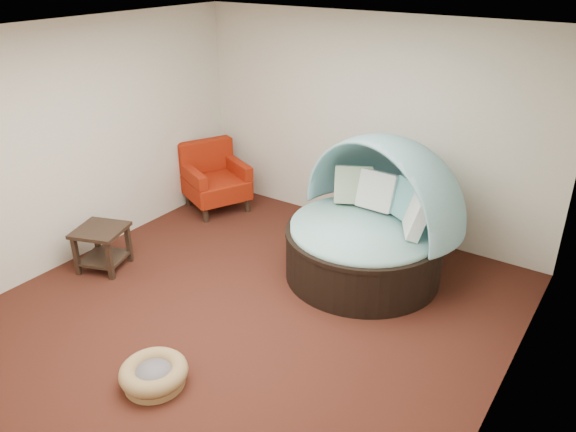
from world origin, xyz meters
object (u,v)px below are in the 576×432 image
Objects in this scene: canopy_daybed at (372,214)px; red_armchair at (214,179)px; side_table at (102,243)px; pet_basket at (154,374)px.

red_armchair is (-2.72, 0.41, -0.32)m from canopy_daybed.
red_armchair is at bearing -171.55° from canopy_daybed.
red_armchair is at bearing 91.54° from side_table.
side_table is at bearing -63.57° from red_armchair.
side_table is (0.06, -2.09, -0.11)m from red_armchair.
side_table is at bearing -130.78° from canopy_daybed.
pet_basket is 0.56× the size of red_armchair.
canopy_daybed is 2.92m from pet_basket.
canopy_daybed is 3.73× the size of pet_basket.
side_table reaches higher than pet_basket.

